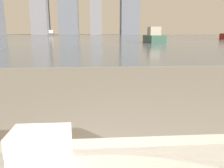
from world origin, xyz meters
name	(u,v)px	position (x,y,z in m)	size (l,w,h in m)	color
towel_stack	(41,147)	(-0.30, 0.79, 0.61)	(0.25, 0.16, 0.16)	white
harbor_water	(96,37)	(0.00, 62.00, 0.01)	(180.00, 110.00, 0.01)	slate
harbor_boat_0	(51,34)	(-15.46, 78.20, 0.69)	(2.40, 5.32, 1.93)	#4C4C51
harbor_boat_3	(154,37)	(6.39, 24.37, 0.61)	(1.63, 4.59, 1.72)	#335647
skyline_tower_3	(96,4)	(0.15, 118.00, 15.15)	(6.08, 6.83, 30.29)	slate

